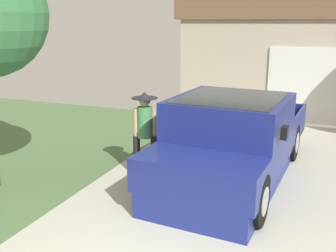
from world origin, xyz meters
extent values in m
cube|color=#B7B6A6|center=(0.00, 4.50, -0.03)|extent=(5.20, 9.00, 0.06)
cube|color=navy|center=(-0.19, 4.53, 0.21)|extent=(2.14, 5.12, 0.42)
cube|color=navy|center=(-0.22, 4.04, 1.03)|extent=(2.10, 2.21, 1.21)
cube|color=#1E2833|center=(-0.22, 4.04, 1.39)|extent=(1.85, 2.03, 0.51)
cube|color=navy|center=(-0.33, 2.52, 0.69)|extent=(2.02, 1.11, 0.54)
cube|color=black|center=(-0.09, 6.05, 0.45)|extent=(2.09, 2.08, 0.06)
cube|color=navy|center=(0.86, 5.98, 0.73)|extent=(0.19, 1.95, 0.62)
cube|color=navy|center=(-1.03, 6.12, 0.73)|extent=(0.19, 1.95, 0.62)
cube|color=navy|center=(-0.02, 6.99, 0.73)|extent=(1.96, 0.20, 0.62)
cube|color=black|center=(0.80, 3.24, 1.29)|extent=(0.11, 0.19, 0.20)
cylinder|color=black|center=(0.53, 2.60, 0.40)|extent=(0.31, 0.82, 0.80)
cylinder|color=#9E9EA3|center=(0.53, 2.60, 0.40)|extent=(0.31, 0.46, 0.44)
cylinder|color=black|center=(-1.17, 2.72, 0.40)|extent=(0.31, 0.82, 0.80)
cylinder|color=#9E9EA3|center=(-1.17, 2.72, 0.40)|extent=(0.31, 0.46, 0.44)
cylinder|color=black|center=(0.75, 5.80, 0.40)|extent=(0.31, 0.82, 0.80)
cylinder|color=#9E9EA3|center=(0.75, 5.80, 0.40)|extent=(0.31, 0.46, 0.44)
cylinder|color=black|center=(-0.95, 5.92, 0.40)|extent=(0.31, 0.82, 0.80)
cylinder|color=#9E9EA3|center=(-0.95, 5.92, 0.40)|extent=(0.31, 0.46, 0.44)
cylinder|color=black|center=(-1.97, 3.68, 0.41)|extent=(0.14, 0.14, 0.82)
cylinder|color=black|center=(-1.66, 3.81, 0.41)|extent=(0.14, 0.14, 0.82)
cylinder|color=#4C9356|center=(-1.81, 3.74, 1.09)|extent=(0.30, 0.30, 0.60)
cylinder|color=tan|center=(-1.97, 3.67, 1.04)|extent=(0.09, 0.09, 0.64)
cylinder|color=tan|center=(-1.65, 3.81, 1.04)|extent=(0.09, 0.09, 0.64)
sphere|color=tan|center=(-1.81, 3.74, 1.51)|extent=(0.21, 0.21, 0.21)
cylinder|color=#232328|center=(-1.81, 3.74, 1.56)|extent=(0.50, 0.50, 0.01)
cone|color=#232328|center=(-1.81, 3.74, 1.62)|extent=(0.22, 0.22, 0.12)
cube|color=beige|center=(-1.58, 3.43, 0.12)|extent=(0.36, 0.22, 0.24)
torus|color=beige|center=(-1.58, 3.43, 0.29)|extent=(0.33, 0.02, 0.33)
cube|color=#BAAC98|center=(1.53, 11.87, 1.52)|extent=(9.36, 5.07, 3.03)
cube|color=white|center=(1.21, 9.31, 1.12)|extent=(3.00, 0.06, 2.23)
camera|label=1|loc=(1.28, -2.76, 2.93)|focal=41.53mm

